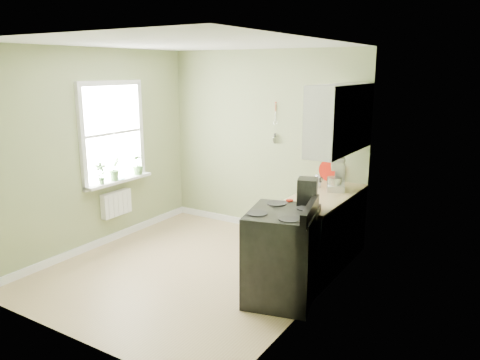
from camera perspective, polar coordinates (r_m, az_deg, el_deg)
The scene contains 21 objects.
floor at distance 5.95m, azimuth -5.83°, elevation -10.84°, with size 3.20×3.60×0.02m, color tan.
ceiling at distance 5.43m, azimuth -6.54°, elevation 16.33°, with size 3.20×3.60×0.02m, color white.
wall_back at distance 7.02m, azimuth 2.95°, elevation 4.60°, with size 3.20×0.02×2.70m, color #909B69.
wall_left at distance 6.63m, azimuth -17.25°, elevation 3.48°, with size 0.02×3.60×2.70m, color #909B69.
wall_right at distance 4.73m, azimuth 9.43°, elevation 0.09°, with size 0.02×3.60×2.70m, color #909B69.
base_cabinets at distance 5.99m, azimuth 10.03°, elevation -6.19°, with size 0.60×1.60×0.87m, color silver.
countertop at distance 5.86m, azimuth 10.12°, elevation -1.99°, with size 0.64×1.60×0.04m, color tan.
upper_cabinets at distance 5.73m, azimuth 12.16°, elevation 7.35°, with size 0.35×1.40×0.80m, color silver.
window at distance 6.78m, azimuth -15.31°, elevation 5.52°, with size 0.06×1.14×1.44m.
window_sill at distance 6.84m, azimuth -14.55°, elevation -0.07°, with size 0.18×1.14×0.04m, color white.
radiator at distance 6.91m, azimuth -14.86°, elevation -2.78°, with size 0.12×0.50×0.35m, color white.
wall_utensils at distance 6.87m, azimuth 4.31°, elevation 6.19°, with size 0.02×0.14×0.58m.
stove at distance 5.05m, azimuth 5.12°, elevation -9.08°, with size 0.88×0.95×1.11m.
stand_mixer at distance 6.10m, azimuth 11.72°, elevation 0.49°, with size 0.32×0.39×0.43m.
kettle at distance 6.18m, azimuth 9.38°, elevation -0.12°, with size 0.17×0.10×0.18m.
coffee_maker at distance 5.16m, azimuth 8.18°, elevation -1.85°, with size 0.27×0.28×0.36m.
red_tray at distance 6.54m, azimuth 10.95°, elevation 1.19°, with size 0.31×0.31×0.02m, color red.
jar at distance 5.27m, azimuth 6.06°, elevation -2.86°, with size 0.08×0.08×0.09m.
plant_a at distance 6.59m, azimuth -16.62°, elevation 0.80°, with size 0.16×0.11×0.30m, color #3F6531.
plant_b at distance 6.75m, azimuth -15.06°, elevation 1.30°, with size 0.18×0.15×0.33m, color #3F6531.
plant_c at distance 7.06m, azimuth -12.37°, elevation 1.84°, with size 0.16×0.16×0.29m, color #3F6531.
Camera 1 is at (3.34, -4.27, 2.43)m, focal length 35.00 mm.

